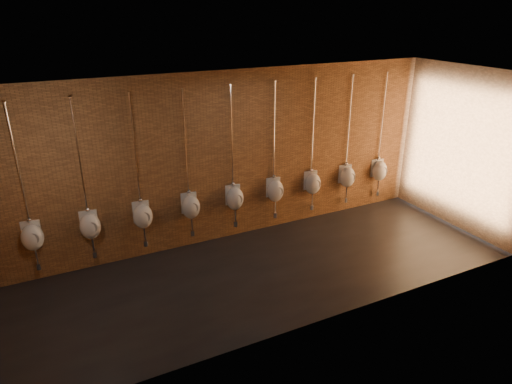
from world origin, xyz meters
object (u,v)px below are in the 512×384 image
urinal_7 (347,176)px  urinal_8 (379,170)px  urinal_1 (90,225)px  urinal_6 (313,183)px  urinal_3 (191,206)px  urinal_4 (235,197)px  urinal_2 (143,215)px  urinal_0 (32,236)px  urinal_5 (275,190)px

urinal_7 → urinal_8: same height
urinal_1 → urinal_6: size_ratio=1.00×
urinal_1 → urinal_7: (5.25, 0.00, 0.00)m
urinal_3 → urinal_4: (0.87, 0.00, 0.00)m
urinal_1 → urinal_2: bearing=0.0°
urinal_0 → urinal_7: bearing=0.0°
urinal_5 → urinal_8: (2.62, 0.00, 0.00)m
urinal_4 → urinal_1: bearing=180.0°
urinal_4 → urinal_7: (2.62, 0.00, 0.00)m
urinal_5 → urinal_6: same height
urinal_0 → urinal_2: bearing=0.0°
urinal_2 → urinal_4: same height
urinal_2 → urinal_0: bearing=180.0°
urinal_5 → urinal_7: same height
urinal_3 → urinal_5: same height
urinal_2 → urinal_8: bearing=0.0°
urinal_6 → urinal_7: (0.87, 0.00, 0.00)m
urinal_0 → urinal_2: 1.75m
urinal_3 → urinal_5: bearing=0.0°
urinal_6 → urinal_7: bearing=0.0°
urinal_1 → urinal_8: (6.12, 0.00, 0.00)m
urinal_1 → urinal_0: bearing=180.0°
urinal_0 → urinal_8: same height
urinal_5 → urinal_6: (0.87, 0.00, 0.00)m
urinal_4 → urinal_6: size_ratio=1.00×
urinal_4 → urinal_7: size_ratio=1.00×
urinal_6 → urinal_1: bearing=180.0°
urinal_3 → urinal_6: (2.62, 0.00, 0.00)m
urinal_7 → urinal_1: bearing=180.0°
urinal_4 → urinal_8: bearing=0.0°
urinal_3 → urinal_4: 0.87m
urinal_4 → urinal_2: bearing=180.0°
urinal_1 → urinal_5: size_ratio=1.00×
urinal_2 → urinal_7: size_ratio=1.00×
urinal_3 → urinal_8: 4.37m
urinal_4 → urinal_6: bearing=0.0°
urinal_1 → urinal_5: 3.50m
urinal_0 → urinal_4: size_ratio=1.00×
urinal_3 → urinal_2: bearing=180.0°
urinal_2 → urinal_6: size_ratio=1.00×
urinal_5 → urinal_6: size_ratio=1.00×
urinal_0 → urinal_6: same height
urinal_0 → urinal_7: size_ratio=1.00×
urinal_4 → urinal_5: bearing=0.0°
urinal_0 → urinal_6: bearing=0.0°
urinal_6 → urinal_8: bearing=0.0°
urinal_5 → urinal_7: size_ratio=1.00×
urinal_6 → urinal_7: 0.87m
urinal_2 → urinal_5: bearing=0.0°
urinal_1 → urinal_4: bearing=0.0°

